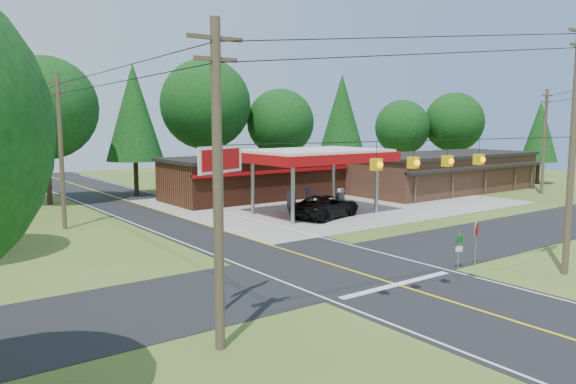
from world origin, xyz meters
TOP-DOWN VIEW (x-y plane):
  - ground at (0.00, 0.00)m, footprint 120.00×120.00m
  - main_highway at (0.00, 0.00)m, footprint 8.00×120.00m
  - cross_road at (0.00, 0.00)m, footprint 70.00×7.00m
  - lane_center_yellow at (0.00, 0.00)m, footprint 0.15×110.00m
  - gas_canopy at (9.00, 13.00)m, footprint 10.60×7.40m
  - convenience_store at (10.00, 22.98)m, footprint 16.40×7.55m
  - strip_building at (28.00, 15.98)m, footprint 20.40×8.75m
  - utility_pole_near_right at (7.50, -7.00)m, footprint 1.80×0.30m
  - utility_pole_near_left at (-9.50, -5.00)m, footprint 1.80×0.30m
  - utility_pole_far_left at (-8.00, 18.00)m, footprint 1.80×0.30m
  - utility_pole_far_right at (34.00, 9.00)m, footprint 1.80×0.30m
  - utility_pole_north at (-6.50, 35.00)m, footprint 0.30×0.30m
  - overhead_beacons at (-1.00, -6.00)m, footprint 17.04×2.04m
  - treeline_backdrop at (0.82, 24.01)m, footprint 70.27×51.59m
  - suv_car at (8.50, 11.14)m, footprint 7.33×7.33m
  - sedan_car at (17.00, 21.00)m, footprint 4.96×4.96m
  - big_stop_sign at (-7.69, -2.01)m, footprint 2.20×0.87m
  - octagonal_stop_sign at (5.45, -3.65)m, footprint 0.72×0.35m
  - route_sign_post at (4.30, -3.52)m, footprint 0.38×0.14m

SIDE VIEW (x-z plane):
  - ground at x=0.00m, z-range 0.00..0.00m
  - main_highway at x=0.00m, z-range 0.00..0.02m
  - cross_road at x=0.00m, z-range 0.00..0.03m
  - lane_center_yellow at x=0.00m, z-range 0.02..0.03m
  - sedan_car at x=17.00m, z-range 0.00..1.25m
  - suv_car at x=8.50m, z-range 0.00..1.65m
  - route_sign_post at x=4.30m, z-range 0.17..2.05m
  - octagonal_stop_sign at x=5.45m, z-range 0.53..2.72m
  - strip_building at x=28.00m, z-range 0.01..3.81m
  - convenience_store at x=10.00m, z-range 0.02..3.82m
  - gas_canopy at x=9.00m, z-range 1.83..6.70m
  - big_stop_sign at x=-7.69m, z-range 1.45..7.68m
  - utility_pole_north at x=-6.50m, z-range 0.00..9.50m
  - utility_pole_near_left at x=-9.50m, z-range 0.20..10.20m
  - utility_pole_far_left at x=-8.00m, z-range 0.20..10.20m
  - utility_pole_far_right at x=34.00m, z-range 0.20..10.20m
  - utility_pole_near_right at x=7.50m, z-range 0.21..11.71m
  - overhead_beacons at x=-1.00m, z-range 5.70..6.73m
  - treeline_backdrop at x=0.82m, z-range 0.84..14.14m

